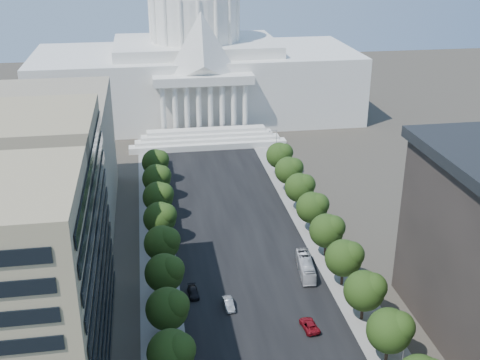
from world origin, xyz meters
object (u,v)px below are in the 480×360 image
car_silver (229,304)px  car_dark_b (193,292)px  car_red (309,325)px  city_bus (306,266)px

car_silver → car_dark_b: (-6.40, 5.17, -0.10)m
car_red → car_silver: bearing=-39.6°
car_dark_b → city_bus: city_bus is taller
car_dark_b → car_red: bearing=-38.9°
car_silver → car_red: (13.60, -8.92, -0.05)m
car_silver → car_red: size_ratio=0.90×
car_red → city_bus: size_ratio=0.47×
car_dark_b → city_bus: (24.25, 4.68, 0.90)m
car_dark_b → city_bus: size_ratio=0.42×
car_silver → city_bus: (17.85, 9.85, 0.81)m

